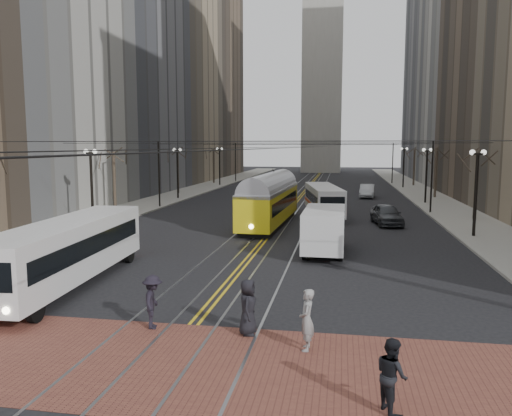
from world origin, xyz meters
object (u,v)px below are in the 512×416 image
at_px(clock_tower, 324,14).
at_px(pedestrian_b, 307,320).
at_px(cargo_van, 324,232).
at_px(rear_bus, 323,201).
at_px(pedestrian_a, 248,307).
at_px(sedan_silver, 367,191).
at_px(sedan_grey, 387,214).
at_px(pedestrian_d, 153,302).
at_px(pedestrian_c, 392,375).
at_px(streetcar, 270,205).
at_px(transit_bus, 68,254).

height_order(clock_tower, pedestrian_b, clock_tower).
bearing_deg(cargo_van, rear_bus, 92.79).
bearing_deg(clock_tower, pedestrian_a, -88.89).
bearing_deg(sedan_silver, clock_tower, 102.63).
distance_m(sedan_grey, pedestrian_a, 25.12).
xyz_separation_m(rear_bus, pedestrian_d, (-4.63, -28.20, -0.40)).
distance_m(rear_bus, pedestrian_b, 29.14).
xyz_separation_m(rear_bus, cargo_van, (0.62, -15.39, -0.04)).
xyz_separation_m(rear_bus, pedestrian_c, (2.78, -32.28, -0.44)).
bearing_deg(sedan_grey, pedestrian_a, -112.98).
bearing_deg(streetcar, cargo_van, -63.02).
bearing_deg(streetcar, clock_tower, 92.05).
relative_size(rear_bus, cargo_van, 1.75).
bearing_deg(clock_tower, rear_bus, -87.43).
distance_m(pedestrian_b, pedestrian_c, 3.82).
bearing_deg(rear_bus, pedestrian_c, -94.93).
relative_size(clock_tower, transit_bus, 5.75).
bearing_deg(sedan_grey, sedan_silver, 83.24).
height_order(rear_bus, pedestrian_c, rear_bus).
distance_m(pedestrian_b, pedestrian_d, 5.31).
bearing_deg(pedestrian_b, pedestrian_c, 33.77).
distance_m(rear_bus, sedan_silver, 17.53).
distance_m(transit_bus, pedestrian_c, 15.45).
height_order(clock_tower, cargo_van, clock_tower).
height_order(sedan_silver, pedestrian_b, pedestrian_b).
height_order(sedan_grey, pedestrian_a, pedestrian_a).
distance_m(clock_tower, pedestrian_c, 113.32).
bearing_deg(sedan_silver, sedan_grey, -83.69).
bearing_deg(pedestrian_c, rear_bus, -18.70).
distance_m(streetcar, cargo_van, 10.97).
height_order(clock_tower, transit_bus, clock_tower).
height_order(sedan_silver, pedestrian_c, pedestrian_c).
relative_size(pedestrian_b, pedestrian_d, 1.03).
height_order(transit_bus, rear_bus, transit_bus).
height_order(pedestrian_c, pedestrian_d, pedestrian_d).
bearing_deg(pedestrian_a, clock_tower, -1.41).
bearing_deg(pedestrian_a, streetcar, 3.90).
height_order(transit_bus, pedestrian_a, transit_bus).
xyz_separation_m(pedestrian_b, pedestrian_d, (-5.23, 0.94, -0.03)).
height_order(pedestrian_a, pedestrian_b, pedestrian_b).
height_order(streetcar, sedan_grey, streetcar).
height_order(streetcar, sedan_silver, streetcar).
relative_size(clock_tower, streetcar, 4.98).
bearing_deg(pedestrian_d, pedestrian_c, -132.93).
bearing_deg(streetcar, sedan_silver, 71.68).
xyz_separation_m(sedan_silver, pedestrian_d, (-9.16, -45.13, 0.14)).
bearing_deg(pedestrian_a, rear_bus, -5.31).
bearing_deg(streetcar, sedan_grey, 11.92).
height_order(sedan_grey, sedan_silver, sedan_grey).
bearing_deg(sedan_grey, transit_bus, -135.49).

